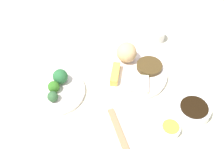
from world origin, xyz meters
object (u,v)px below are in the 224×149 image
at_px(soy_sauce_bowl, 193,110).
at_px(teacup, 157,36).
at_px(main_plate, 132,73).
at_px(broccoli_plate, 55,92).
at_px(chopsticks_pair, 121,137).
at_px(sauce_ramekin_hot_mustard, 170,129).

distance_m(soy_sauce_bowl, teacup, 0.39).
bearing_deg(teacup, soy_sauce_bowl, 22.63).
bearing_deg(main_plate, broccoli_plate, -62.32).
height_order(main_plate, teacup, teacup).
xyz_separation_m(main_plate, soy_sauce_bowl, (0.14, 0.22, 0.01)).
distance_m(main_plate, chopsticks_pair, 0.27).
bearing_deg(soy_sauce_bowl, chopsticks_pair, -58.57).
relative_size(broccoli_plate, sauce_ramekin_hot_mustard, 3.27).
bearing_deg(soy_sauce_bowl, teacup, -157.37).
distance_m(sauce_ramekin_hot_mustard, teacup, 0.45).
height_order(main_plate, chopsticks_pair, main_plate).
bearing_deg(main_plate, teacup, 161.06).
height_order(soy_sauce_bowl, sauce_ramekin_hot_mustard, soy_sauce_bowl).
xyz_separation_m(sauce_ramekin_hot_mustard, teacup, (-0.44, -0.08, 0.01)).
bearing_deg(sauce_ramekin_hot_mustard, soy_sauce_bowl, 139.21).
relative_size(sauce_ramekin_hot_mustard, teacup, 1.01).
relative_size(main_plate, chopsticks_pair, 1.18).
xyz_separation_m(main_plate, chopsticks_pair, (0.27, 0.00, -0.00)).
height_order(soy_sauce_bowl, teacup, teacup).
relative_size(soy_sauce_bowl, teacup, 1.75).
bearing_deg(broccoli_plate, teacup, 136.66).
height_order(main_plate, broccoli_plate, main_plate).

